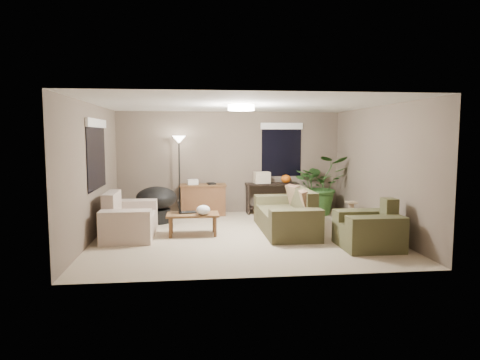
{
  "coord_description": "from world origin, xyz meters",
  "views": [
    {
      "loc": [
        -0.92,
        -8.07,
        1.92
      ],
      "look_at": [
        0.0,
        0.2,
        1.05
      ],
      "focal_mm": 32.0,
      "sensor_mm": 36.0,
      "label": 1
    }
  ],
  "objects": [
    {
      "name": "papasan_chair",
      "position": [
        -1.72,
        1.39,
        0.47
      ],
      "size": [
        0.98,
        0.98,
        0.8
      ],
      "color": "black",
      "rests_on": "ground"
    },
    {
      "name": "coffee_table",
      "position": [
        -0.93,
        0.1,
        0.36
      ],
      "size": [
        1.0,
        0.55,
        0.42
      ],
      "color": "brown",
      "rests_on": "ground"
    },
    {
      "name": "armchair",
      "position": [
        2.07,
        -1.18,
        0.3
      ],
      "size": [
        0.95,
        1.0,
        0.85
      ],
      "color": "#48482B",
      "rests_on": "ground"
    },
    {
      "name": "cardboard_box",
      "position": [
        0.77,
        2.23,
        0.89
      ],
      "size": [
        0.4,
        0.32,
        0.28
      ],
      "primitive_type": "cube",
      "rotation": [
        0.0,
        0.0,
        0.11
      ],
      "color": "beige",
      "rests_on": "console_table"
    },
    {
      "name": "main_sofa",
      "position": [
        0.96,
        0.25,
        0.29
      ],
      "size": [
        0.95,
        2.2,
        0.85
      ],
      "color": "#4C492D",
      "rests_on": "ground"
    },
    {
      "name": "ceiling_fixture",
      "position": [
        0.0,
        0.0,
        2.44
      ],
      "size": [
        0.5,
        0.5,
        0.1
      ],
      "primitive_type": "cylinder",
      "color": "white",
      "rests_on": "room_shell"
    },
    {
      "name": "window_back",
      "position": [
        1.3,
        2.48,
        1.79
      ],
      "size": [
        1.06,
        0.05,
        1.33
      ],
      "color": "black",
      "rests_on": "room_shell"
    },
    {
      "name": "loveseat",
      "position": [
        -2.15,
        0.17,
        0.3
      ],
      "size": [
        0.9,
        1.6,
        0.85
      ],
      "color": "beige",
      "rests_on": "ground"
    },
    {
      "name": "console_table",
      "position": [
        1.02,
        2.23,
        0.44
      ],
      "size": [
        1.3,
        0.4,
        0.75
      ],
      "color": "black",
      "rests_on": "ground"
    },
    {
      "name": "desk",
      "position": [
        -0.68,
        2.15,
        0.38
      ],
      "size": [
        1.1,
        0.5,
        0.75
      ],
      "color": "brown",
      "rests_on": "ground"
    },
    {
      "name": "houseplant",
      "position": [
        2.14,
        1.96,
        0.56
      ],
      "size": [
        1.3,
        1.44,
        1.12
      ],
      "primitive_type": "imported",
      "color": "#2D5923",
      "rests_on": "ground"
    },
    {
      "name": "room_shell",
      "position": [
        0.0,
        0.0,
        1.25
      ],
      "size": [
        5.5,
        5.5,
        5.5
      ],
      "color": "tan",
      "rests_on": "ground"
    },
    {
      "name": "plastic_bag",
      "position": [
        -0.73,
        -0.05,
        0.51
      ],
      "size": [
        0.3,
        0.27,
        0.19
      ],
      "primitive_type": "ellipsoid",
      "rotation": [
        0.0,
        0.0,
        -0.13
      ],
      "color": "white",
      "rests_on": "coffee_table"
    },
    {
      "name": "window_left",
      "position": [
        -2.73,
        0.3,
        1.78
      ],
      "size": [
        0.05,
        1.56,
        1.33
      ],
      "color": "black",
      "rests_on": "room_shell"
    },
    {
      "name": "pumpkin",
      "position": [
        1.37,
        2.23,
        0.85
      ],
      "size": [
        0.28,
        0.28,
        0.2
      ],
      "primitive_type": "ellipsoid",
      "rotation": [
        0.0,
        0.0,
        -0.14
      ],
      "color": "orange",
      "rests_on": "console_table"
    },
    {
      "name": "floor_lamp",
      "position": [
        -1.23,
        2.13,
        1.6
      ],
      "size": [
        0.32,
        0.32,
        1.91
      ],
      "color": "black",
      "rests_on": "ground"
    },
    {
      "name": "cat_scratching_post",
      "position": [
        2.47,
        0.7,
        0.21
      ],
      "size": [
        0.32,
        0.32,
        0.5
      ],
      "color": "tan",
      "rests_on": "ground"
    },
    {
      "name": "laptop",
      "position": [
        -1.1,
        0.2,
        0.48
      ],
      "size": [
        0.39,
        0.28,
        0.24
      ],
      "color": "black",
      "rests_on": "coffee_table"
    },
    {
      "name": "throw_pillows",
      "position": [
        1.22,
        0.25,
        0.65
      ],
      "size": [
        0.33,
        1.38,
        0.47
      ],
      "color": "#8C7251",
      "rests_on": "main_sofa"
    },
    {
      "name": "desk_papers",
      "position": [
        -0.83,
        2.14,
        0.8
      ],
      "size": [
        0.7,
        0.3,
        0.12
      ],
      "color": "silver",
      "rests_on": "desk"
    }
  ]
}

